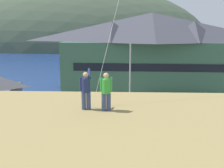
{
  "coord_description": "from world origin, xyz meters",
  "views": [
    {
      "loc": [
        1.87,
        -20.24,
        9.79
      ],
      "look_at": [
        0.69,
        9.0,
        3.34
      ],
      "focal_mm": 41.71,
      "sensor_mm": 36.0,
      "label": 1
    }
  ],
  "objects_px": {
    "person_kite_flyer": "(86,89)",
    "parked_car_mid_row_far": "(159,111)",
    "moored_boat_wharfside": "(88,73)",
    "moored_boat_outer_mooring": "(123,73)",
    "person_companion": "(106,91)",
    "parked_car_back_row_right": "(148,138)",
    "parked_car_corner_spot": "(51,135)",
    "wharf_dock": "(106,72)",
    "parked_car_lone_by_shed": "(52,110)",
    "harbor_lodge": "(151,49)",
    "parking_light_pole": "(130,72)",
    "storage_shed_waterside": "(107,73)"
  },
  "relations": [
    {
      "from": "person_kite_flyer",
      "to": "parked_car_mid_row_far",
      "type": "bearing_deg",
      "value": 69.76
    },
    {
      "from": "moored_boat_wharfside",
      "to": "moored_boat_outer_mooring",
      "type": "relative_size",
      "value": 0.91
    },
    {
      "from": "person_kite_flyer",
      "to": "person_companion",
      "type": "distance_m",
      "value": 0.95
    },
    {
      "from": "parked_car_back_row_right",
      "to": "parked_car_corner_spot",
      "type": "height_order",
      "value": "same"
    },
    {
      "from": "parked_car_corner_spot",
      "to": "wharf_dock",
      "type": "bearing_deg",
      "value": 86.11
    },
    {
      "from": "parked_car_lone_by_shed",
      "to": "person_kite_flyer",
      "type": "distance_m",
      "value": 17.14
    },
    {
      "from": "harbor_lodge",
      "to": "parking_light_pole",
      "type": "height_order",
      "value": "harbor_lodge"
    },
    {
      "from": "parked_car_corner_spot",
      "to": "parking_light_pole",
      "type": "relative_size",
      "value": 0.56
    },
    {
      "from": "moored_boat_outer_mooring",
      "to": "parked_car_mid_row_far",
      "type": "bearing_deg",
      "value": -81.0
    },
    {
      "from": "parked_car_mid_row_far",
      "to": "parked_car_corner_spot",
      "type": "xyz_separation_m",
      "value": [
        -9.79,
        -6.71,
        0.0
      ]
    },
    {
      "from": "harbor_lodge",
      "to": "moored_boat_wharfside",
      "type": "xyz_separation_m",
      "value": [
        -11.38,
        10.53,
        -5.6
      ]
    },
    {
      "from": "moored_boat_wharfside",
      "to": "parked_car_corner_spot",
      "type": "height_order",
      "value": "moored_boat_wharfside"
    },
    {
      "from": "storage_shed_waterside",
      "to": "parked_car_back_row_right",
      "type": "bearing_deg",
      "value": -78.75
    },
    {
      "from": "storage_shed_waterside",
      "to": "parked_car_mid_row_far",
      "type": "relative_size",
      "value": 1.25
    },
    {
      "from": "storage_shed_waterside",
      "to": "parked_car_back_row_right",
      "type": "relative_size",
      "value": 1.25
    },
    {
      "from": "harbor_lodge",
      "to": "wharf_dock",
      "type": "distance_m",
      "value": 16.98
    },
    {
      "from": "harbor_lodge",
      "to": "parked_car_lone_by_shed",
      "type": "height_order",
      "value": "harbor_lodge"
    },
    {
      "from": "parked_car_mid_row_far",
      "to": "parked_car_back_row_right",
      "type": "height_order",
      "value": "same"
    },
    {
      "from": "wharf_dock",
      "to": "parked_car_corner_spot",
      "type": "xyz_separation_m",
      "value": [
        -2.37,
        -34.91,
        0.71
      ]
    },
    {
      "from": "parked_car_back_row_right",
      "to": "parked_car_mid_row_far",
      "type": "bearing_deg",
      "value": 75.01
    },
    {
      "from": "harbor_lodge",
      "to": "parked_car_back_row_right",
      "type": "height_order",
      "value": "harbor_lodge"
    },
    {
      "from": "storage_shed_waterside",
      "to": "parked_car_lone_by_shed",
      "type": "height_order",
      "value": "storage_shed_waterside"
    },
    {
      "from": "moored_boat_outer_mooring",
      "to": "parked_car_lone_by_shed",
      "type": "relative_size",
      "value": 1.77
    },
    {
      "from": "parked_car_corner_spot",
      "to": "parked_car_mid_row_far",
      "type": "bearing_deg",
      "value": 34.42
    },
    {
      "from": "wharf_dock",
      "to": "moored_boat_outer_mooring",
      "type": "distance_m",
      "value": 4.96
    },
    {
      "from": "moored_boat_outer_mooring",
      "to": "person_companion",
      "type": "xyz_separation_m",
      "value": [
        -0.76,
        -40.08,
        6.29
      ]
    },
    {
      "from": "parked_car_corner_spot",
      "to": "person_companion",
      "type": "height_order",
      "value": "person_companion"
    },
    {
      "from": "parked_car_back_row_right",
      "to": "person_companion",
      "type": "distance_m",
      "value": 10.63
    },
    {
      "from": "harbor_lodge",
      "to": "parked_car_mid_row_far",
      "type": "bearing_deg",
      "value": -92.09
    },
    {
      "from": "parked_car_lone_by_shed",
      "to": "harbor_lodge",
      "type": "bearing_deg",
      "value": 50.66
    },
    {
      "from": "moored_boat_outer_mooring",
      "to": "person_kite_flyer",
      "type": "distance_m",
      "value": 40.45
    },
    {
      "from": "person_companion",
      "to": "harbor_lodge",
      "type": "bearing_deg",
      "value": 80.1
    },
    {
      "from": "wharf_dock",
      "to": "parked_car_corner_spot",
      "type": "bearing_deg",
      "value": -93.89
    },
    {
      "from": "parking_light_pole",
      "to": "parked_car_lone_by_shed",
      "type": "bearing_deg",
      "value": -152.33
    },
    {
      "from": "parked_car_back_row_right",
      "to": "parked_car_lone_by_shed",
      "type": "bearing_deg",
      "value": 144.99
    },
    {
      "from": "parked_car_back_row_right",
      "to": "parking_light_pole",
      "type": "height_order",
      "value": "parking_light_pole"
    },
    {
      "from": "parked_car_corner_spot",
      "to": "parking_light_pole",
      "type": "height_order",
      "value": "parking_light_pole"
    },
    {
      "from": "storage_shed_waterside",
      "to": "parking_light_pole",
      "type": "xyz_separation_m",
      "value": [
        3.52,
        -12.33,
        2.28
      ]
    },
    {
      "from": "harbor_lodge",
      "to": "parked_car_corner_spot",
      "type": "bearing_deg",
      "value": -116.02
    },
    {
      "from": "harbor_lodge",
      "to": "parked_car_corner_spot",
      "type": "relative_size",
      "value": 6.64
    },
    {
      "from": "storage_shed_waterside",
      "to": "person_kite_flyer",
      "type": "distance_m",
      "value": 32.1
    },
    {
      "from": "parked_car_corner_spot",
      "to": "parking_light_pole",
      "type": "bearing_deg",
      "value": 58.21
    },
    {
      "from": "storage_shed_waterside",
      "to": "moored_boat_outer_mooring",
      "type": "distance_m",
      "value": 8.74
    },
    {
      "from": "parking_light_pole",
      "to": "person_companion",
      "type": "distance_m",
      "value": 19.78
    },
    {
      "from": "wharf_dock",
      "to": "person_companion",
      "type": "relative_size",
      "value": 9.06
    },
    {
      "from": "person_companion",
      "to": "parked_car_corner_spot",
      "type": "bearing_deg",
      "value": 120.57
    },
    {
      "from": "storage_shed_waterside",
      "to": "parked_car_back_row_right",
      "type": "xyz_separation_m",
      "value": [
        4.68,
        -23.53,
        -1.16
      ]
    },
    {
      "from": "storage_shed_waterside",
      "to": "parked_car_corner_spot",
      "type": "height_order",
      "value": "storage_shed_waterside"
    },
    {
      "from": "harbor_lodge",
      "to": "wharf_dock",
      "type": "height_order",
      "value": "harbor_lodge"
    },
    {
      "from": "harbor_lodge",
      "to": "moored_boat_wharfside",
      "type": "height_order",
      "value": "harbor_lodge"
    }
  ]
}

